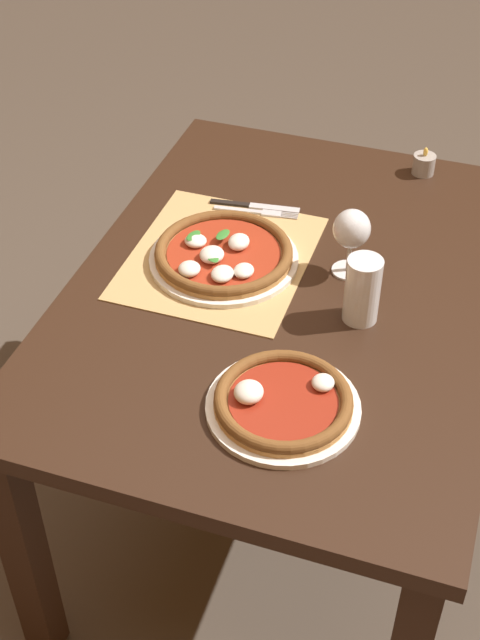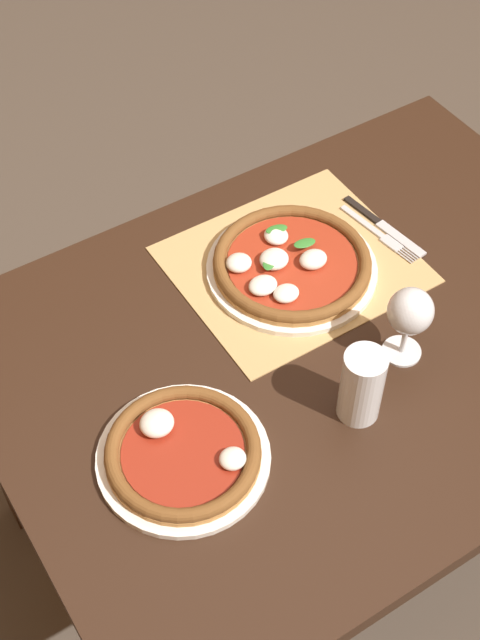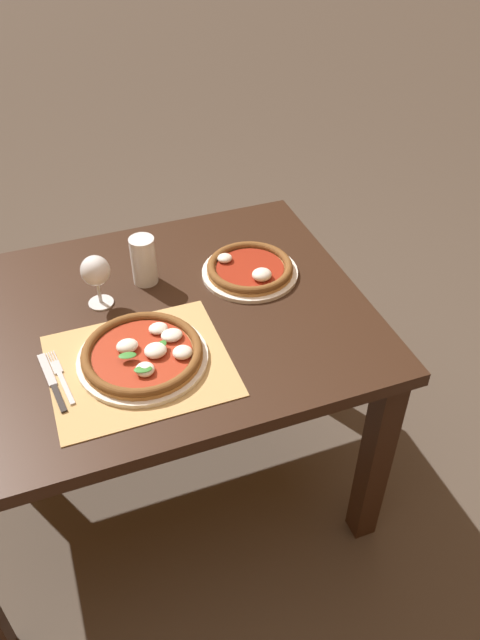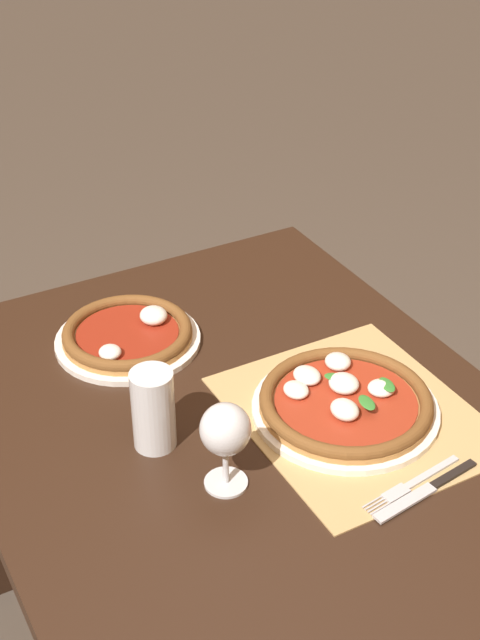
% 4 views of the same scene
% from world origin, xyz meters
% --- Properties ---
extents(ground_plane, '(24.00, 24.00, 0.00)m').
position_xyz_m(ground_plane, '(0.00, 0.00, 0.00)').
color(ground_plane, '#473D33').
extents(dining_table, '(1.24, 0.91, 0.74)m').
position_xyz_m(dining_table, '(0.00, 0.00, 0.63)').
color(dining_table, black).
rests_on(dining_table, ground).
extents(paper_placemat, '(0.44, 0.38, 0.00)m').
position_xyz_m(paper_placemat, '(-0.04, -0.18, 0.74)').
color(paper_placemat, tan).
rests_on(paper_placemat, dining_table).
extents(pizza_near, '(0.33, 0.33, 0.05)m').
position_xyz_m(pizza_near, '(-0.03, -0.16, 0.76)').
color(pizza_near, silver).
rests_on(pizza_near, paper_placemat).
extents(pizza_far, '(0.28, 0.28, 0.05)m').
position_xyz_m(pizza_far, '(0.35, 0.09, 0.76)').
color(pizza_far, silver).
rests_on(pizza_far, dining_table).
extents(wine_glass, '(0.08, 0.08, 0.16)m').
position_xyz_m(wine_glass, '(-0.09, 0.10, 0.85)').
color(wine_glass, silver).
rests_on(wine_glass, dining_table).
extents(pint_glass, '(0.07, 0.07, 0.15)m').
position_xyz_m(pint_glass, '(0.06, 0.16, 0.81)').
color(pint_glass, silver).
rests_on(pint_glass, dining_table).
extents(fork, '(0.04, 0.20, 0.00)m').
position_xyz_m(fork, '(-0.23, -0.15, 0.75)').
color(fork, '#B7B7BC').
rests_on(fork, paper_placemat).
extents(knife, '(0.04, 0.22, 0.01)m').
position_xyz_m(knife, '(-0.26, -0.16, 0.75)').
color(knife, black).
rests_on(knife, paper_placemat).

